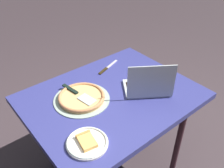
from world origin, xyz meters
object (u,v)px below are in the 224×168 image
Objects in this scene: laptop at (148,86)px; pizza_plate at (87,142)px; pizza_tray at (82,97)px; dining_table at (112,103)px; table_knife at (106,68)px.

laptop is 1.66× the size of pizza_plate.
dining_table is at bearing -25.85° from pizza_tray.
pizza_plate reaches higher than dining_table.
table_knife is (0.18, 0.29, 0.07)m from dining_table.
table_knife is at bearing 93.63° from laptop.
pizza_tray is 1.53× the size of table_knife.
pizza_plate reaches higher than table_knife.
laptop is at bearing -29.51° from pizza_tray.
pizza_plate is 0.38m from pizza_tray.
table_knife is (0.37, 0.20, -0.01)m from pizza_tray.
pizza_tray is (0.19, 0.33, 0.01)m from pizza_plate.
pizza_plate is 0.61× the size of pizza_tray.
pizza_tray reaches higher than pizza_plate.
laptop is at bearing -86.37° from table_knife.
dining_table is at bearing 147.40° from laptop.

